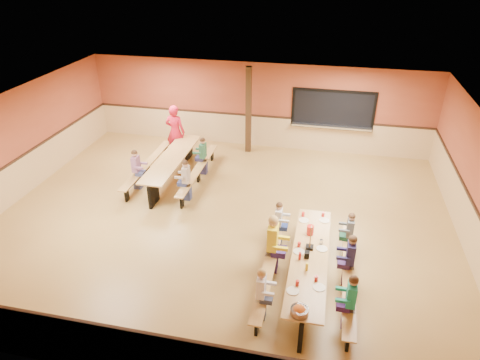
# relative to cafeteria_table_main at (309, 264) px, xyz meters

# --- Properties ---
(ground) EXTENTS (12.00, 12.00, 0.00)m
(ground) POSITION_rel_cafeteria_table_main_xyz_m (-2.40, 2.04, -0.53)
(ground) COLOR olive
(ground) RESTS_ON ground
(room_envelope) EXTENTS (12.04, 10.04, 3.02)m
(room_envelope) POSITION_rel_cafeteria_table_main_xyz_m (-2.40, 2.04, 0.16)
(room_envelope) COLOR #97452C
(room_envelope) RESTS_ON ground
(kitchen_pass_through) EXTENTS (2.78, 0.28, 1.38)m
(kitchen_pass_through) POSITION_rel_cafeteria_table_main_xyz_m (0.20, 7.00, 0.96)
(kitchen_pass_through) COLOR black
(kitchen_pass_through) RESTS_ON ground
(structural_post) EXTENTS (0.18, 0.18, 3.00)m
(structural_post) POSITION_rel_cafeteria_table_main_xyz_m (-2.60, 6.44, 0.97)
(structural_post) COLOR #321F10
(structural_post) RESTS_ON ground
(cafeteria_table_main) EXTENTS (1.91, 3.70, 0.74)m
(cafeteria_table_main) POSITION_rel_cafeteria_table_main_xyz_m (0.00, 0.00, 0.00)
(cafeteria_table_main) COLOR #AE8245
(cafeteria_table_main) RESTS_ON ground
(cafeteria_table_second) EXTENTS (1.91, 3.70, 0.74)m
(cafeteria_table_second) POSITION_rel_cafeteria_table_main_xyz_m (-4.47, 3.91, 0.00)
(cafeteria_table_second) COLOR #AE8245
(cafeteria_table_second) RESTS_ON ground
(seated_child_white_left) EXTENTS (0.35, 0.28, 1.17)m
(seated_child_white_left) POSITION_rel_cafeteria_table_main_xyz_m (-0.83, -1.14, 0.06)
(seated_child_white_left) COLOR white
(seated_child_white_left) RESTS_ON ground
(seated_adult_yellow) EXTENTS (0.46, 0.38, 1.39)m
(seated_adult_yellow) POSITION_rel_cafeteria_table_main_xyz_m (-0.83, 0.30, 0.17)
(seated_adult_yellow) COLOR yellow
(seated_adult_yellow) RESTS_ON ground
(seated_child_grey_left) EXTENTS (0.34, 0.28, 1.14)m
(seated_child_grey_left) POSITION_rel_cafeteria_table_main_xyz_m (-0.83, 1.29, 0.05)
(seated_child_grey_left) COLOR silver
(seated_child_grey_left) RESTS_ON ground
(seated_child_teal_right) EXTENTS (0.37, 0.30, 1.21)m
(seated_child_teal_right) POSITION_rel_cafeteria_table_main_xyz_m (0.83, -1.02, 0.08)
(seated_child_teal_right) COLOR #20A484
(seated_child_teal_right) RESTS_ON ground
(seated_child_navy_right) EXTENTS (0.37, 0.31, 1.22)m
(seated_child_navy_right) POSITION_rel_cafeteria_table_main_xyz_m (0.83, 0.21, 0.08)
(seated_child_navy_right) COLOR #242052
(seated_child_navy_right) RESTS_ON ground
(seated_child_char_right) EXTENTS (0.33, 0.27, 1.13)m
(seated_child_char_right) POSITION_rel_cafeteria_table_main_xyz_m (0.83, 1.19, 0.04)
(seated_child_char_right) COLOR #4F555A
(seated_child_char_right) RESTS_ON ground
(seated_child_purple_sec) EXTENTS (0.37, 0.31, 1.22)m
(seated_child_purple_sec) POSITION_rel_cafeteria_table_main_xyz_m (-5.30, 3.13, 0.08)
(seated_child_purple_sec) COLOR #8B5980
(seated_child_purple_sec) RESTS_ON ground
(seated_child_green_sec) EXTENTS (0.37, 0.30, 1.20)m
(seated_child_green_sec) POSITION_rel_cafeteria_table_main_xyz_m (-3.65, 4.47, 0.08)
(seated_child_green_sec) COLOR #2E6649
(seated_child_green_sec) RESTS_ON ground
(seated_child_tan_sec) EXTENTS (0.37, 0.30, 1.21)m
(seated_child_tan_sec) POSITION_rel_cafeteria_table_main_xyz_m (-3.65, 2.82, 0.08)
(seated_child_tan_sec) COLOR #AF9E90
(seated_child_tan_sec) RESTS_ON ground
(standing_woman) EXTENTS (0.71, 0.50, 1.86)m
(standing_woman) POSITION_rel_cafeteria_table_main_xyz_m (-4.90, 5.44, 0.40)
(standing_woman) COLOR red
(standing_woman) RESTS_ON ground
(punch_pitcher) EXTENTS (0.16, 0.16, 0.22)m
(punch_pitcher) POSITION_rel_cafeteria_table_main_xyz_m (-0.06, 0.78, 0.32)
(punch_pitcher) COLOR red
(punch_pitcher) RESTS_ON cafeteria_table_main
(chip_bowl) EXTENTS (0.32, 0.32, 0.15)m
(chip_bowl) POSITION_rel_cafeteria_table_main_xyz_m (-0.07, -1.64, 0.29)
(chip_bowl) COLOR orange
(chip_bowl) RESTS_ON cafeteria_table_main
(napkin_dispenser) EXTENTS (0.10, 0.14, 0.13)m
(napkin_dispenser) POSITION_rel_cafeteria_table_main_xyz_m (-0.06, -0.04, 0.28)
(napkin_dispenser) COLOR black
(napkin_dispenser) RESTS_ON cafeteria_table_main
(condiment_mustard) EXTENTS (0.06, 0.06, 0.17)m
(condiment_mustard) POSITION_rel_cafeteria_table_main_xyz_m (-0.03, -0.45, 0.30)
(condiment_mustard) COLOR yellow
(condiment_mustard) RESTS_ON cafeteria_table_main
(condiment_ketchup) EXTENTS (0.06, 0.06, 0.17)m
(condiment_ketchup) POSITION_rel_cafeteria_table_main_xyz_m (-0.20, -0.14, 0.30)
(condiment_ketchup) COLOR #B2140F
(condiment_ketchup) RESTS_ON cafeteria_table_main
(table_paddle) EXTENTS (0.16, 0.16, 0.56)m
(table_paddle) POSITION_rel_cafeteria_table_main_xyz_m (-0.03, 0.27, 0.35)
(table_paddle) COLOR black
(table_paddle) RESTS_ON cafeteria_table_main
(place_settings) EXTENTS (0.65, 3.30, 0.11)m
(place_settings) POSITION_rel_cafeteria_table_main_xyz_m (0.00, 0.00, 0.27)
(place_settings) COLOR beige
(place_settings) RESTS_ON cafeteria_table_main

